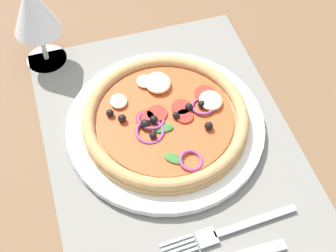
% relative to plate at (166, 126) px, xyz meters
% --- Properties ---
extents(ground_plane, '(1.90, 1.40, 0.02)m').
position_rel_plate_xyz_m(ground_plane, '(-0.02, 0.00, -0.02)').
color(ground_plane, brown).
extents(placemat, '(0.45, 0.34, 0.00)m').
position_rel_plate_xyz_m(placemat, '(-0.02, 0.00, -0.01)').
color(placemat, slate).
rests_on(placemat, ground_plane).
extents(plate, '(0.28, 0.28, 0.01)m').
position_rel_plate_xyz_m(plate, '(0.00, 0.00, 0.00)').
color(plate, silver).
rests_on(plate, placemat).
extents(pizza, '(0.23, 0.23, 0.03)m').
position_rel_plate_xyz_m(pizza, '(0.00, -0.00, 0.02)').
color(pizza, tan).
rests_on(pizza, plate).
extents(fork, '(0.02, 0.18, 0.00)m').
position_rel_plate_xyz_m(fork, '(-0.18, -0.02, -0.00)').
color(fork, '#B2B5BA').
rests_on(fork, placemat).
extents(wine_glass, '(0.07, 0.07, 0.15)m').
position_rel_plate_xyz_m(wine_glass, '(0.19, 0.14, 0.09)').
color(wine_glass, silver).
rests_on(wine_glass, ground_plane).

